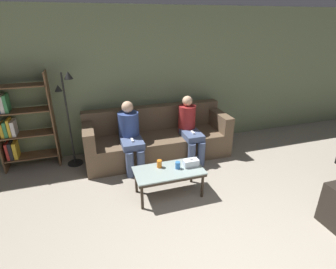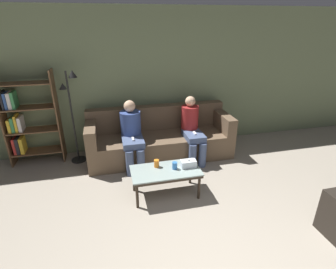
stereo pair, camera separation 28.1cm
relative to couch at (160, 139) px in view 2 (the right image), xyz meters
name	(u,v)px [view 2 (the right image)]	position (x,y,z in m)	size (l,w,h in m)	color
wall_back	(154,81)	(0.00, 0.50, 0.97)	(12.00, 0.06, 2.60)	#707F5B
couch	(160,139)	(0.00, 0.00, 0.00)	(2.59, 0.87, 0.89)	brown
coffee_table	(166,173)	(-0.18, -1.24, 0.04)	(0.98, 0.50, 0.42)	#8C9E99
cup_near_left	(157,163)	(-0.28, -1.12, 0.14)	(0.07, 0.07, 0.11)	orange
cup_near_right	(175,166)	(-0.04, -1.24, 0.14)	(0.07, 0.07, 0.10)	#3372BF
tissue_box	(188,164)	(0.16, -1.23, 0.14)	(0.22, 0.12, 0.13)	silver
bookshelf	(25,120)	(-2.28, 0.27, 0.47)	(0.88, 0.32, 1.62)	brown
standing_lamp	(72,108)	(-1.47, 0.13, 0.67)	(0.31, 0.26, 1.63)	black
seated_person_left_end	(132,132)	(-0.53, -0.22, 0.28)	(0.35, 0.72, 1.13)	#47567A
seated_person_mid_left	(192,127)	(0.53, -0.24, 0.27)	(0.31, 0.71, 1.13)	#47567A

